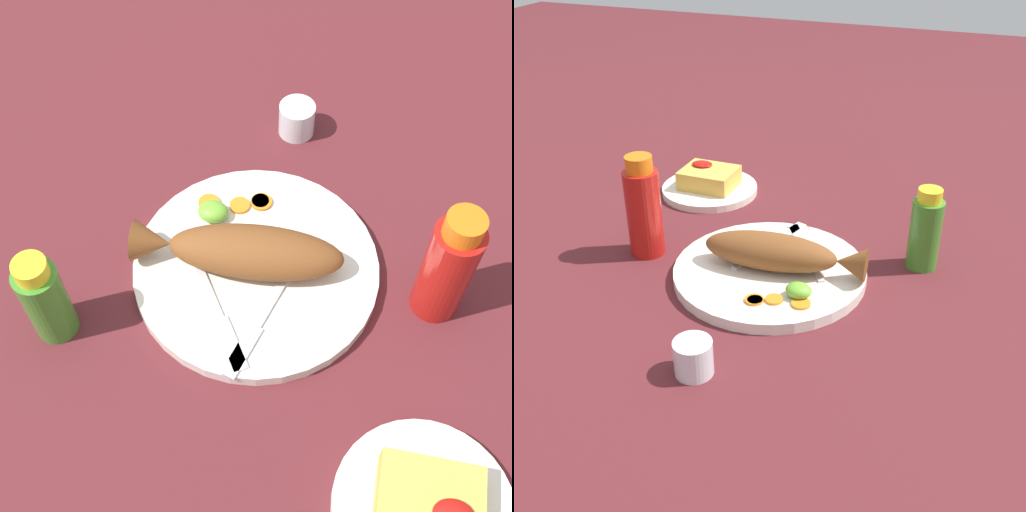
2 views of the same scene
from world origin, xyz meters
TOP-DOWN VIEW (x-y plane):
  - ground_plane at (0.00, 0.00)m, footprint 4.00×4.00m
  - main_plate at (0.00, 0.00)m, footprint 0.30×0.30m
  - fried_fish at (-0.02, -0.00)m, footprint 0.26×0.09m
  - fork_near at (0.02, -0.08)m, footprint 0.07×0.18m
  - fork_far at (-0.03, -0.07)m, footprint 0.11×0.16m
  - carrot_slice_near at (-0.01, 0.10)m, footprint 0.02×0.02m
  - carrot_slice_mid at (-0.04, 0.08)m, footprint 0.03×0.03m
  - carrot_slice_far at (-0.01, 0.09)m, footprint 0.03×0.03m
  - carrot_slice_extra at (-0.08, 0.08)m, footprint 0.03×0.03m
  - lime_wedge_main at (-0.07, 0.06)m, footprint 0.04×0.03m
  - hot_sauce_bottle_red at (0.22, 0.00)m, footprint 0.06×0.06m
  - hot_sauce_bottle_green at (-0.22, -0.12)m, footprint 0.05×0.05m
  - salt_cup at (0.01, 0.25)m, footprint 0.05×0.05m
  - side_plate_fries at (0.22, -0.25)m, footprint 0.19×0.19m
  - fries_pile at (0.22, -0.25)m, footprint 0.10×0.08m

SIDE VIEW (x-z plane):
  - ground_plane at x=0.00m, z-range 0.00..0.00m
  - side_plate_fries at x=0.22m, z-range 0.00..0.01m
  - main_plate at x=0.00m, z-range 0.00..0.02m
  - fork_near at x=0.02m, z-range 0.02..0.02m
  - fork_far at x=-0.03m, z-range 0.02..0.02m
  - carrot_slice_near at x=-0.01m, z-range 0.02..0.02m
  - carrot_slice_mid at x=-0.04m, z-range 0.02..0.02m
  - carrot_slice_far at x=-0.01m, z-range 0.02..0.02m
  - carrot_slice_extra at x=-0.08m, z-range 0.02..0.02m
  - salt_cup at x=0.01m, z-range 0.00..0.04m
  - lime_wedge_main at x=-0.07m, z-range 0.02..0.04m
  - fries_pile at x=0.22m, z-range 0.01..0.05m
  - fried_fish at x=-0.02m, z-range 0.02..0.07m
  - hot_sauce_bottle_green at x=-0.22m, z-range 0.00..0.13m
  - hot_sauce_bottle_red at x=0.22m, z-range -0.01..0.17m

